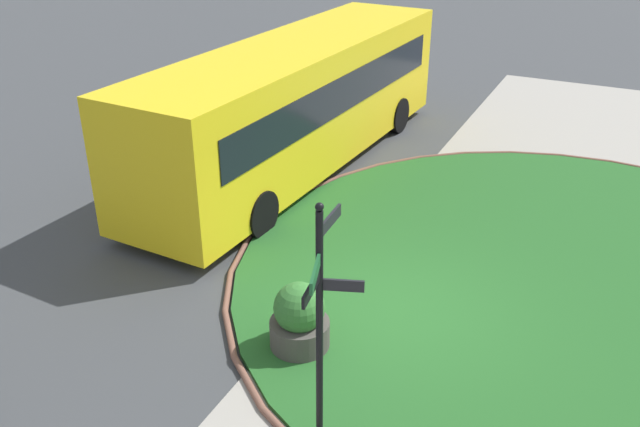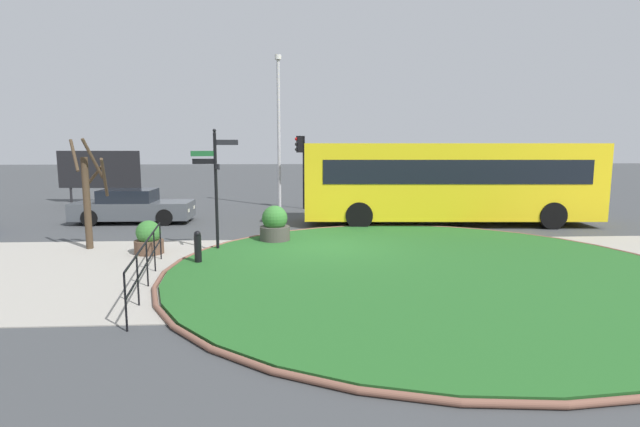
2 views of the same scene
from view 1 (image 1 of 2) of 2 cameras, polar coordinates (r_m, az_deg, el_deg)
The scene contains 7 objects.
ground at distance 11.84m, azimuth 6.28°, elevation -8.43°, with size 120.00×120.00×0.00m, color #3D3F42.
sidewalk_paving at distance 11.47m, azimuth 17.06°, elevation -10.91°, with size 32.00×7.51×0.02m, color #9E998E.
grass_island at distance 13.35m, azimuth 20.67°, elevation -5.50°, with size 12.56×12.56×0.10m, color #235B23.
grass_kerb_ring at distance 13.35m, azimuth 20.67°, elevation -5.48°, with size 12.87×12.87×0.11m, color brown.
signpost_directional at distance 8.18m, azimuth 0.07°, elevation -8.38°, with size 1.31×0.56×3.55m.
bus_yellow at distance 16.95m, azimuth -1.89°, elevation 9.30°, with size 11.27×3.23×3.14m.
planter_near_signpost at distance 10.71m, azimuth -1.73°, elevation -8.99°, with size 0.94×0.94×1.20m.
Camera 1 is at (-9.20, -3.02, 6.82)m, focal length 38.28 mm.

